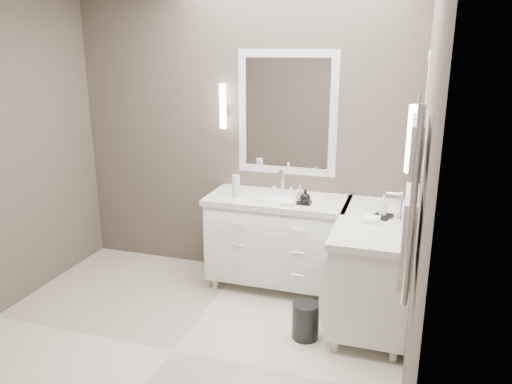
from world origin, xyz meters
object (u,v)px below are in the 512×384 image
(vanity_back, at_px, (278,236))
(waste_bin, at_px, (305,321))
(towel_ladder, at_px, (411,204))
(vanity_right, at_px, (374,263))

(vanity_back, relative_size, waste_bin, 4.40)
(towel_ladder, distance_m, waste_bin, 1.66)
(vanity_right, distance_m, waste_bin, 0.71)
(vanity_back, xyz_separation_m, waste_bin, (0.43, -0.76, -0.34))
(vanity_back, xyz_separation_m, towel_ladder, (1.10, -1.63, 0.91))
(vanity_right, height_order, waste_bin, vanity_right)
(vanity_right, relative_size, towel_ladder, 1.38)
(vanity_back, height_order, waste_bin, vanity_back)
(vanity_back, bearing_deg, waste_bin, -60.55)
(vanity_right, relative_size, waste_bin, 4.40)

